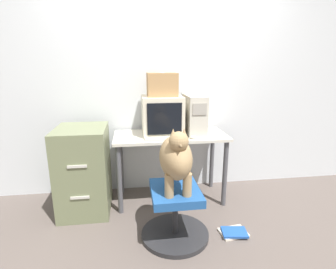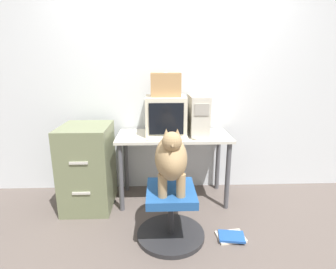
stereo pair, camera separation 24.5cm
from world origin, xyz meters
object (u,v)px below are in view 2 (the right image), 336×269
object	(u,v)px
pc_tower	(198,115)
book_stack_floor	(231,237)
crt_monitor	(166,115)
cardboard_box	(166,84)
keyboard	(167,138)
dog	(171,157)
office_chair	(171,214)
filing_cabinet	(88,167)

from	to	relation	value
pc_tower	book_stack_floor	bearing A→B (deg)	-75.21
crt_monitor	book_stack_floor	size ratio (longest dim) A/B	1.65
crt_monitor	book_stack_floor	distance (m)	1.33
cardboard_box	keyboard	bearing A→B (deg)	-88.16
pc_tower	dog	world-z (taller)	pc_tower
keyboard	office_chair	bearing A→B (deg)	-88.43
pc_tower	dog	size ratio (longest dim) A/B	0.84
pc_tower	dog	bearing A→B (deg)	-113.58
keyboard	dog	world-z (taller)	dog
crt_monitor	filing_cabinet	xyz separation A→B (m)	(-0.82, -0.15, -0.51)
office_chair	dog	size ratio (longest dim) A/B	1.08
crt_monitor	filing_cabinet	bearing A→B (deg)	-169.89
filing_cabinet	crt_monitor	bearing A→B (deg)	10.11
dog	book_stack_floor	xyz separation A→B (m)	(0.52, -0.03, -0.73)
filing_cabinet	cardboard_box	distance (m)	1.18
keyboard	filing_cabinet	bearing A→B (deg)	175.14
crt_monitor	book_stack_floor	xyz separation A→B (m)	(0.55, -0.78, -0.93)
pc_tower	crt_monitor	bearing A→B (deg)	178.51
office_chair	cardboard_box	distance (m)	1.29
office_chair	book_stack_floor	distance (m)	0.56
keyboard	book_stack_floor	xyz separation A→B (m)	(0.54, -0.56, -0.74)
pc_tower	office_chair	size ratio (longest dim) A/B	0.78
dog	keyboard	bearing A→B (deg)	91.52
cardboard_box	dog	bearing A→B (deg)	-88.38
filing_cabinet	book_stack_floor	xyz separation A→B (m)	(1.37, -0.63, -0.42)
book_stack_floor	crt_monitor	bearing A→B (deg)	125.02
book_stack_floor	office_chair	bearing A→B (deg)	174.54
cardboard_box	crt_monitor	bearing A→B (deg)	-90.00
pc_tower	book_stack_floor	distance (m)	1.23
dog	book_stack_floor	distance (m)	0.90
crt_monitor	keyboard	bearing A→B (deg)	-88.13
keyboard	dog	distance (m)	0.53
office_chair	dog	world-z (taller)	dog
crt_monitor	cardboard_box	distance (m)	0.32
keyboard	office_chair	xyz separation A→B (m)	(0.01, -0.51, -0.55)
pc_tower	dog	distance (m)	0.83
filing_cabinet	cardboard_box	size ratio (longest dim) A/B	2.88
book_stack_floor	pc_tower	bearing A→B (deg)	104.79
pc_tower	filing_cabinet	size ratio (longest dim) A/B	0.53
cardboard_box	book_stack_floor	size ratio (longest dim) A/B	1.20
dog	book_stack_floor	world-z (taller)	dog
office_chair	cardboard_box	bearing A→B (deg)	91.65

